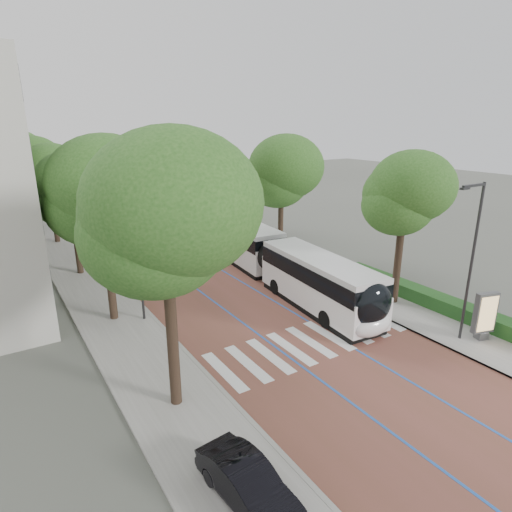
{
  "coord_description": "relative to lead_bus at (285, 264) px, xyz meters",
  "views": [
    {
      "loc": [
        -12.66,
        -13.86,
        10.82
      ],
      "look_at": [
        1.64,
        8.34,
        2.4
      ],
      "focal_mm": 30.0,
      "sensor_mm": 36.0,
      "label": 1
    }
  ],
  "objects": [
    {
      "name": "kerb_left",
      "position": [
        -9.18,
        32.2,
        -1.57
      ],
      "size": [
        0.2,
        140.0,
        0.14
      ],
      "primitive_type": "cube",
      "color": "gray",
      "rests_on": "ground"
    },
    {
      "name": "ad_panel",
      "position": [
        4.09,
        -11.42,
        -0.19
      ],
      "size": [
        1.26,
        0.66,
        2.52
      ],
      "rotation": [
        0.0,
        0.0,
        -0.29
      ],
      "color": "#59595B",
      "rests_on": "sidewalk_right"
    },
    {
      "name": "bus_queued_3",
      "position": [
        -0.74,
        54.47,
        -0.0
      ],
      "size": [
        2.64,
        12.42,
        3.2
      ],
      "rotation": [
        0.0,
        0.0,
        0.01
      ],
      "color": "white",
      "rests_on": "ground"
    },
    {
      "name": "kerb_right",
      "position": [
        2.02,
        32.2,
        -1.57
      ],
      "size": [
        0.2,
        140.0,
        0.14
      ],
      "primitive_type": "cube",
      "color": "gray",
      "rests_on": "ground"
    },
    {
      "name": "lane_line_left",
      "position": [
        -5.18,
        32.2,
        -1.6
      ],
      "size": [
        0.12,
        126.0,
        0.01
      ],
      "primitive_type": "cube",
      "color": "#2356AF",
      "rests_on": "road"
    },
    {
      "name": "lane_line_right",
      "position": [
        -1.98,
        32.2,
        -1.6
      ],
      "size": [
        0.12,
        126.0,
        0.01
      ],
      "primitive_type": "cube",
      "color": "#2356AF",
      "rests_on": "road"
    },
    {
      "name": "streetlight_far",
      "position": [
        3.04,
        14.2,
        3.19
      ],
      "size": [
        1.82,
        0.2,
        8.0
      ],
      "color": "#2B2B2D",
      "rests_on": "sidewalk_right"
    },
    {
      "name": "sidewalk_right",
      "position": [
        3.92,
        32.2,
        -1.57
      ],
      "size": [
        4.0,
        140.0,
        0.12
      ],
      "primitive_type": "cube",
      "color": "gray",
      "rests_on": "ground"
    },
    {
      "name": "hedge",
      "position": [
        5.52,
        -7.8,
        -1.11
      ],
      "size": [
        1.2,
        14.0,
        0.8
      ],
      "primitive_type": "cube",
      "color": "#19491B",
      "rests_on": "sidewalk_right"
    },
    {
      "name": "trees_left",
      "position": [
        -11.08,
        16.45,
        4.99
      ],
      "size": [
        6.21,
        61.04,
        10.13
      ],
      "color": "black",
      "rests_on": "ground"
    },
    {
      "name": "road",
      "position": [
        -3.58,
        32.2,
        -1.62
      ],
      "size": [
        11.0,
        140.0,
        0.02
      ],
      "primitive_type": "cube",
      "color": "brown",
      "rests_on": "ground"
    },
    {
      "name": "ground",
      "position": [
        -3.58,
        -7.8,
        -1.63
      ],
      "size": [
        160.0,
        160.0,
        0.0
      ],
      "primitive_type": "plane",
      "color": "#51544C",
      "rests_on": "ground"
    },
    {
      "name": "parked_car",
      "position": [
        -11.12,
        -13.26,
        -0.88
      ],
      "size": [
        1.72,
        3.92,
        1.25
      ],
      "primitive_type": "imported",
      "rotation": [
        0.0,
        0.0,
        0.1
      ],
      "color": "black",
      "rests_on": "sidewalk_left"
    },
    {
      "name": "zebra_crossing",
      "position": [
        -3.38,
        -6.8,
        -1.6
      ],
      "size": [
        10.55,
        3.6,
        0.01
      ],
      "color": "silver",
      "rests_on": "ground"
    },
    {
      "name": "sidewalk_left",
      "position": [
        -11.08,
        32.2,
        -1.57
      ],
      "size": [
        4.0,
        140.0,
        0.12
      ],
      "primitive_type": "cube",
      "color": "gray",
      "rests_on": "ground"
    },
    {
      "name": "trees_right",
      "position": [
        4.12,
        16.07,
        4.74
      ],
      "size": [
        6.03,
        47.38,
        9.25
      ],
      "color": "black",
      "rests_on": "ground"
    },
    {
      "name": "streetlight_near",
      "position": [
        3.04,
        -10.8,
        3.19
      ],
      "size": [
        1.82,
        0.2,
        8.0
      ],
      "color": "#2B2B2D",
      "rests_on": "sidewalk_right"
    },
    {
      "name": "lead_bus",
      "position": [
        0.0,
        0.0,
        0.0
      ],
      "size": [
        4.02,
        18.54,
        3.2
      ],
      "rotation": [
        0.0,
        0.0,
        -0.08
      ],
      "color": "black",
      "rests_on": "ground"
    },
    {
      "name": "lamp_post_left",
      "position": [
        -9.68,
        0.2,
        2.49
      ],
      "size": [
        0.14,
        0.14,
        8.0
      ],
      "primitive_type": "cylinder",
      "color": "#2B2B2D",
      "rests_on": "sidewalk_left"
    },
    {
      "name": "bus_queued_0",
      "position": [
        -0.33,
        16.37,
        -0.0
      ],
      "size": [
        3.16,
        12.51,
        3.2
      ],
      "rotation": [
        0.0,
        0.0,
        -0.05
      ],
      "color": "white",
      "rests_on": "ground"
    },
    {
      "name": "bus_queued_1",
      "position": [
        -0.25,
        29.24,
        -0.0
      ],
      "size": [
        3.2,
        12.52,
        3.2
      ],
      "rotation": [
        0.0,
        0.0,
        -0.06
      ],
      "color": "white",
      "rests_on": "ground"
    },
    {
      "name": "bus_queued_2",
      "position": [
        -0.69,
        42.21,
        -0.0
      ],
      "size": [
        2.84,
        12.46,
        3.2
      ],
      "rotation": [
        0.0,
        0.0,
        -0.03
      ],
      "color": "white",
      "rests_on": "ground"
    }
  ]
}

